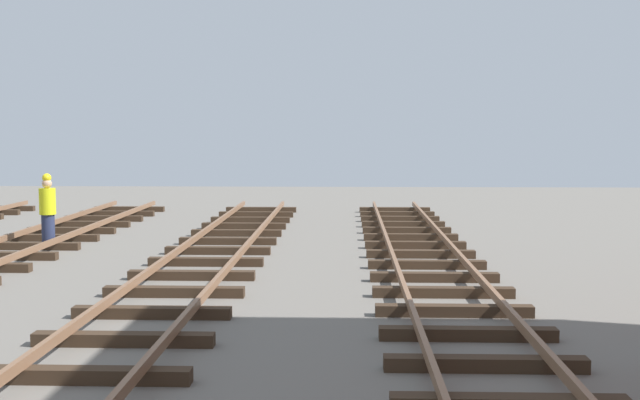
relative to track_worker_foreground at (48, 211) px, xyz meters
The scene contains 1 object.
track_worker_foreground is the anchor object (origin of this frame).
Camera 1 is at (-0.64, -1.01, 2.97)m, focal length 44.98 mm.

